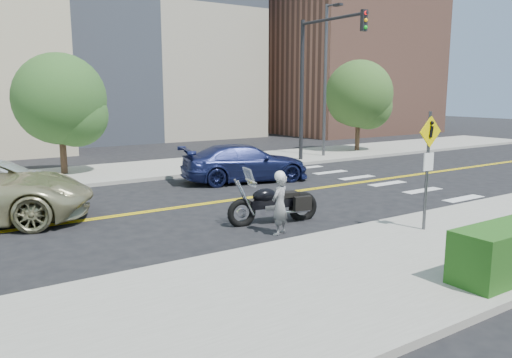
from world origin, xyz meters
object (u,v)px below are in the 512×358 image
Objects in this scene: motorcycle at (274,195)px; parked_car_blue at (245,163)px; motorcyclist at (280,203)px; pedestrian_sign at (428,159)px.

parked_car_blue is (2.84, 5.98, -0.04)m from motorcycle.
motorcyclist is 0.32× the size of parked_car_blue.
parked_car_blue is at bearing 87.77° from pedestrian_sign.
pedestrian_sign reaches higher than motorcycle.
pedestrian_sign is 1.14× the size of motorcycle.
pedestrian_sign is 0.57× the size of parked_car_blue.
motorcycle is at bearing -143.34° from motorcyclist.
motorcyclist is at bearing 167.00° from parked_car_blue.
motorcycle is (0.56, 1.03, -0.03)m from motorcyclist.
motorcycle reaches higher than parked_car_blue.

